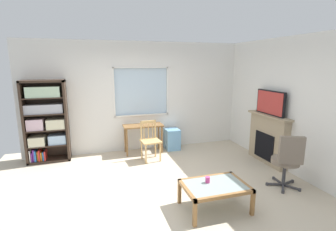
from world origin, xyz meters
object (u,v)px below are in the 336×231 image
office_chair (287,159)px  plastic_drawer_unit (172,139)px  fireplace (268,139)px  tv (270,103)px  wooden_chair (150,140)px  coffee_table (215,188)px  desk_under_window (143,130)px  sippy_cup (208,180)px  bookshelf (46,120)px

office_chair → plastic_drawer_unit: bearing=115.9°
fireplace → tv: size_ratio=1.42×
wooden_chair → coffee_table: (0.48, -2.25, -0.12)m
desk_under_window → office_chair: bearing=-51.6°
sippy_cup → desk_under_window: bearing=99.6°
bookshelf → desk_under_window: (2.17, -0.11, -0.36)m
desk_under_window → office_chair: 3.26m
wooden_chair → plastic_drawer_unit: wooden_chair is taller
fireplace → office_chair: fireplace is taller
wooden_chair → tv: size_ratio=1.07×
desk_under_window → fireplace: bearing=-29.6°
fireplace → sippy_cup: bearing=-149.0°
office_chair → wooden_chair: bearing=134.0°
plastic_drawer_unit → fireplace: size_ratio=0.45×
tv → sippy_cup: size_ratio=9.34×
desk_under_window → sippy_cup: (0.45, -2.67, -0.14)m
tv → office_chair: size_ratio=0.84×
wooden_chair → office_chair: (1.97, -2.04, 0.09)m
plastic_drawer_unit → sippy_cup: bearing=-96.5°
plastic_drawer_unit → coffee_table: size_ratio=0.55×
plastic_drawer_unit → tv: tv is taller
bookshelf → wooden_chair: 2.36m
tv → coffee_table: 2.58m
bookshelf → desk_under_window: size_ratio=1.91×
wooden_chair → sippy_cup: wooden_chair is taller
sippy_cup → tv: bearing=31.3°
coffee_table → sippy_cup: (-0.08, 0.09, 0.10)m
bookshelf → tv: bearing=-18.2°
bookshelf → sippy_cup: (2.62, -2.78, -0.50)m
plastic_drawer_unit → fireplace: fireplace is taller
desk_under_window → plastic_drawer_unit: desk_under_window is taller
wooden_chair → office_chair: office_chair is taller
tv → wooden_chair: bearing=159.4°
desk_under_window → sippy_cup: 2.71m
coffee_table → sippy_cup: bearing=130.9°
wooden_chair → desk_under_window: bearing=96.1°
wooden_chair → tv: tv is taller
bookshelf → plastic_drawer_unit: 3.01m
bookshelf → wooden_chair: bearing=-15.6°
tv → coffee_table: tv is taller
fireplace → tv: (-0.02, 0.00, 0.81)m
coffee_table → desk_under_window: bearing=100.9°
plastic_drawer_unit → office_chair: (1.27, -2.60, 0.29)m
plastic_drawer_unit → bookshelf: bearing=178.9°
desk_under_window → tv: bearing=-29.8°
plastic_drawer_unit → tv: 2.53m
fireplace → coffee_table: 2.40m
office_chair → sippy_cup: (-1.58, -0.12, -0.11)m
fireplace → office_chair: 1.22m
wooden_chair → office_chair: size_ratio=0.90×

